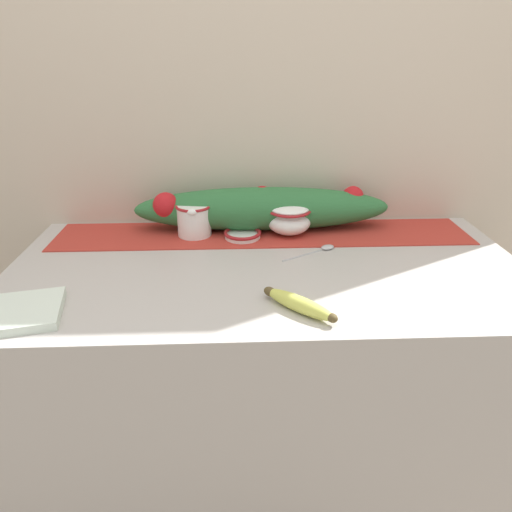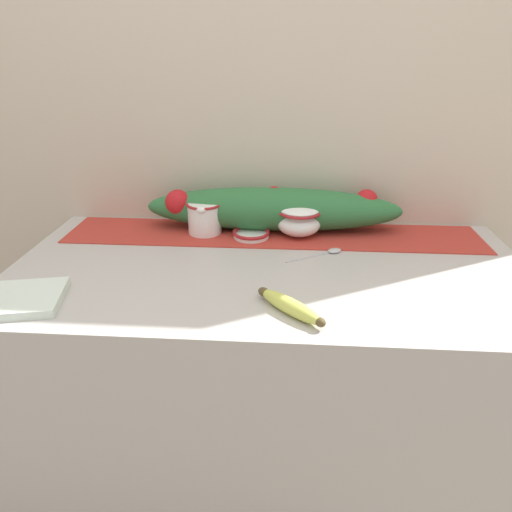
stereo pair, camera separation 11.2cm
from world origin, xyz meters
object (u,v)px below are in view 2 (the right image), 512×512
object	(u,v)px
banana	(290,306)
spoon	(331,251)
napkin_stack	(26,299)
cream_pitcher	(205,216)
sugar_bowl	(299,219)
small_dish	(251,234)

from	to	relation	value
banana	spoon	size ratio (longest dim) A/B	0.97
banana	napkin_stack	world-z (taller)	banana
cream_pitcher	sugar_bowl	world-z (taller)	sugar_bowl
banana	napkin_stack	size ratio (longest dim) A/B	0.99
sugar_bowl	banana	xyz separation A→B (m)	(-0.02, -0.44, -0.04)
cream_pitcher	spoon	xyz separation A→B (m)	(0.37, -0.12, -0.05)
sugar_bowl	cream_pitcher	bearing A→B (deg)	179.78
spoon	cream_pitcher	bearing A→B (deg)	132.00
cream_pitcher	sugar_bowl	bearing A→B (deg)	-0.22
napkin_stack	banana	bearing A→B (deg)	-0.40
cream_pitcher	sugar_bowl	size ratio (longest dim) A/B	0.93
sugar_bowl	napkin_stack	world-z (taller)	sugar_bowl
cream_pitcher	spoon	size ratio (longest dim) A/B	0.77
banana	spoon	xyz separation A→B (m)	(0.11, 0.32, -0.01)
small_dish	spoon	world-z (taller)	small_dish
cream_pitcher	spoon	distance (m)	0.39
small_dish	napkin_stack	distance (m)	0.62
cream_pitcher	banana	size ratio (longest dim) A/B	0.79
cream_pitcher	sugar_bowl	distance (m)	0.28
napkin_stack	small_dish	bearing A→B (deg)	40.95
sugar_bowl	spoon	size ratio (longest dim) A/B	0.83
banana	napkin_stack	distance (m)	0.58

